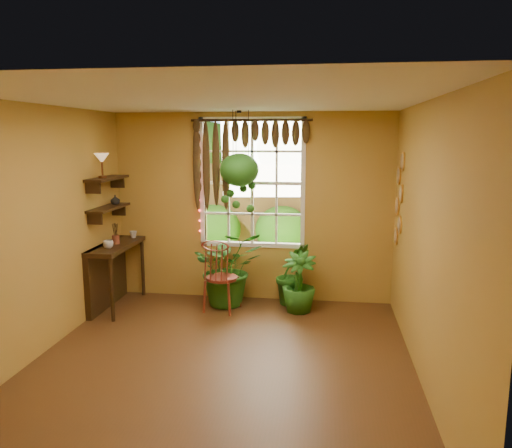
{
  "coord_description": "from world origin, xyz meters",
  "views": [
    {
      "loc": [
        1.04,
        -4.77,
        2.35
      ],
      "look_at": [
        0.21,
        1.15,
        1.31
      ],
      "focal_mm": 35.0,
      "sensor_mm": 36.0,
      "label": 1
    }
  ],
  "objects_px": {
    "windsor_chair": "(221,287)",
    "counter_ledge": "(110,268)",
    "potted_plant_left": "(228,268)",
    "hanging_basket": "(239,173)",
    "potted_plant_mid": "(293,274)"
  },
  "relations": [
    {
      "from": "potted_plant_mid",
      "to": "hanging_basket",
      "type": "relative_size",
      "value": 0.64
    },
    {
      "from": "counter_ledge",
      "to": "windsor_chair",
      "type": "distance_m",
      "value": 1.59
    },
    {
      "from": "windsor_chair",
      "to": "potted_plant_left",
      "type": "height_order",
      "value": "windsor_chair"
    },
    {
      "from": "potted_plant_left",
      "to": "hanging_basket",
      "type": "height_order",
      "value": "hanging_basket"
    },
    {
      "from": "counter_ledge",
      "to": "potted_plant_left",
      "type": "bearing_deg",
      "value": 10.66
    },
    {
      "from": "potted_plant_mid",
      "to": "counter_ledge",
      "type": "bearing_deg",
      "value": -169.84
    },
    {
      "from": "windsor_chair",
      "to": "counter_ledge",
      "type": "bearing_deg",
      "value": -166.71
    },
    {
      "from": "windsor_chair",
      "to": "potted_plant_mid",
      "type": "height_order",
      "value": "windsor_chair"
    },
    {
      "from": "potted_plant_mid",
      "to": "hanging_basket",
      "type": "xyz_separation_m",
      "value": [
        -0.73,
        -0.19,
        1.43
      ]
    },
    {
      "from": "counter_ledge",
      "to": "windsor_chair",
      "type": "height_order",
      "value": "windsor_chair"
    },
    {
      "from": "windsor_chair",
      "to": "potted_plant_left",
      "type": "xyz_separation_m",
      "value": [
        0.05,
        0.27,
        0.2
      ]
    },
    {
      "from": "windsor_chair",
      "to": "potted_plant_mid",
      "type": "bearing_deg",
      "value": 35.26
    },
    {
      "from": "counter_ledge",
      "to": "potted_plant_left",
      "type": "xyz_separation_m",
      "value": [
        1.62,
        0.31,
        -0.01
      ]
    },
    {
      "from": "windsor_chair",
      "to": "hanging_basket",
      "type": "height_order",
      "value": "hanging_basket"
    },
    {
      "from": "counter_ledge",
      "to": "windsor_chair",
      "type": "relative_size",
      "value": 1.04
    }
  ]
}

